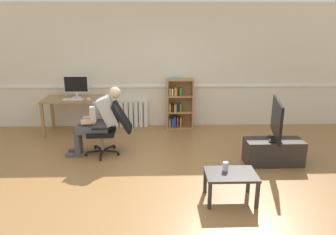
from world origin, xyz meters
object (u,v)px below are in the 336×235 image
Objects in this scene: computer_desk at (74,103)px; imac_monitor at (76,85)px; bookshelf at (178,104)px; office_chair at (111,126)px; person_seated at (99,119)px; tv_screen at (277,120)px; tv_stand at (273,152)px; radiator at (126,114)px; coffee_table at (231,177)px; keyboard at (73,99)px; computer_mouse at (89,99)px; drinking_glass at (225,166)px.

imac_monitor reaches higher than computer_desk.
office_chair is at bearing -130.65° from bookshelf.
person_seated is 1.28× the size of tv_screen.
computer_desk is at bearing 155.18° from tv_stand.
bookshelf is at bearing -4.81° from radiator.
office_chair reaches higher than coffee_table.
person_seated is (-0.30, -1.60, 0.36)m from radiator.
radiator is at bearing 27.46° from keyboard.
tv_screen is at bearing -26.10° from imac_monitor.
radiator is (0.70, 0.51, -0.48)m from computer_mouse.
coffee_table is (0.49, -3.10, -0.21)m from bookshelf.
computer_mouse is at bearing 131.39° from coffee_table.
coffee_table is (2.66, -2.89, -0.69)m from imac_monitor.
person_seated is at bearing 93.16° from tv_screen.
radiator is at bearing 141.58° from tv_stand.
tv_screen is 1.45× the size of coffee_table.
bookshelf reaches higher than tv_stand.
coffee_table is at bearing -50.94° from drinking_glass.
tv_stand is (2.74, -0.50, -0.31)m from office_chair.
imac_monitor is 0.46× the size of bookshelf.
office_chair is (-0.10, -1.59, 0.22)m from radiator.
drinking_glass is at bearing -62.78° from radiator.
person_seated is (0.72, -1.07, -0.11)m from keyboard.
office_chair reaches higher than computer_mouse.
person_seated is 1.86× the size of coffee_table.
keyboard is 0.41× the size of radiator.
tv_stand is at bearing -23.11° from keyboard.
computer_desk is at bearing 77.88° from tv_screen.
coffee_table is at bearing -48.61° from computer_mouse.
imac_monitor is at bearing 145.42° from computer_mouse.
bookshelf is 3.15m from coffee_table.
tv_stand is (2.63, -2.09, -0.09)m from radiator.
computer_mouse is at bearing -34.58° from imac_monitor.
computer_desk is at bearing -150.02° from person_seated.
bookshelf reaches higher than office_chair.
imac_monitor reaches higher than drinking_glass.
tv_screen is (3.34, -1.58, -0.01)m from computer_mouse.
bookshelf is (2.20, 0.43, -0.23)m from keyboard.
person_seated is 2.46m from drinking_glass.
radiator is 1.66m from person_seated.
imac_monitor is 5.16× the size of computer_mouse.
keyboard is at bearing -176.37° from computer_mouse.
person_seated is (-0.20, -0.01, 0.13)m from office_chair.
bookshelf is 3.06m from drinking_glass.
computer_mouse reaches higher than drinking_glass.
computer_mouse is 3.62m from coffee_table.
computer_mouse is at bearing -144.11° from radiator.
imac_monitor is at bearing -162.49° from radiator.
imac_monitor is 3.88m from drinking_glass.
imac_monitor is at bearing 132.62° from coffee_table.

